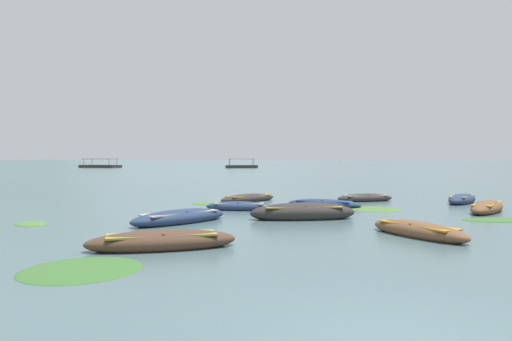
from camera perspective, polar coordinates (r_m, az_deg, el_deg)
name	(u,v)px	position (r m, az deg, el deg)	size (l,w,h in m)	color
ground_plane	(249,159)	(1506.12, -0.85, 1.34)	(6000.00, 6000.00, 0.00)	#476066
mountain_1	(58,103)	(2384.85, -22.68, 7.47)	(1996.24, 1996.24, 515.78)	#4C5B56
mountain_2	(189,106)	(2193.74, -7.99, 7.64)	(1878.27, 1878.27, 480.68)	slate
mountain_3	(399,119)	(2542.28, 16.72, 5.94)	(1332.62, 1332.62, 409.69)	slate
rowboat_0	(418,231)	(15.50, 18.85, -6.82)	(2.58, 3.77, 0.58)	brown
rowboat_1	(180,217)	(17.99, -9.10, -5.58)	(3.83, 3.94, 0.62)	navy
rowboat_2	(462,199)	(27.79, 23.48, -3.21)	(2.96, 3.37, 0.63)	navy
rowboat_3	(303,213)	(18.92, 5.63, -5.05)	(4.34, 1.83, 0.82)	#2D2826
rowboat_5	(487,207)	(23.72, 25.96, -4.01)	(3.37, 3.94, 0.63)	brown
rowboat_6	(162,241)	(12.97, -11.19, -8.33)	(4.15, 2.20, 0.62)	#4C3323
rowboat_7	(248,198)	(26.54, -0.95, -3.37)	(3.54, 3.32, 0.53)	#2D2826
rowboat_8	(324,204)	(23.67, 8.16, -3.99)	(3.77, 2.57, 0.50)	navy
rowboat_9	(239,207)	(22.08, -2.04, -4.35)	(3.23, 1.44, 0.51)	navy
rowboat_10	(365,198)	(27.37, 12.93, -3.25)	(3.52, 1.95, 0.54)	#2D2826
ferry_0	(100,166)	(131.54, -18.16, 0.51)	(11.42, 7.79, 2.54)	#2D2826
ferry_2	(242,166)	(120.97, -1.74, 0.51)	(8.31, 3.76, 2.54)	#2D2826
weed_patch_1	(31,224)	(19.24, -25.34, -5.83)	(1.68, 1.10, 0.14)	#477033
weed_patch_2	(82,270)	(11.06, -20.17, -11.11)	(2.51, 2.67, 0.14)	#38662D
weed_patch_4	(209,204)	(25.23, -5.68, -4.00)	(1.92, 1.59, 0.14)	#477033
weed_patch_5	(375,209)	(23.07, 14.13, -4.55)	(2.33, 2.54, 0.14)	#477033
weed_patch_6	(497,220)	(20.71, 26.95, -5.34)	(2.81, 1.37, 0.14)	#38662D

